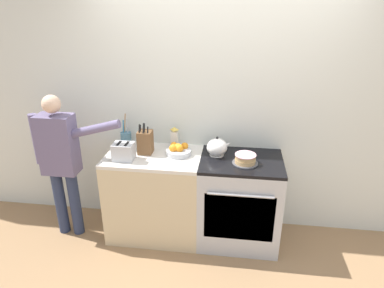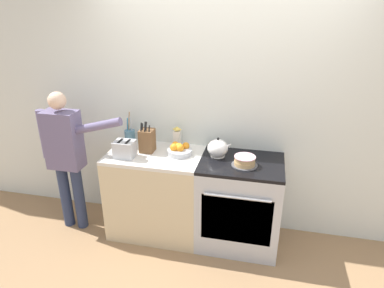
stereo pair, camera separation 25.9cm
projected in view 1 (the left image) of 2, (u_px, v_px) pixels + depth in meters
The scene contains 12 objects.
ground_plane at pixel (212, 255), 3.32m from camera, with size 16.00×16.00×0.00m, color #93704C.
wall_back at pixel (221, 108), 3.38m from camera, with size 8.00×0.04×2.60m.
counter_cabinet at pixel (155, 195), 3.49m from camera, with size 0.92×0.61×0.89m.
stove_range at pixel (239, 201), 3.39m from camera, with size 0.78×0.64×0.89m.
layer_cake at pixel (245, 159), 3.13m from camera, with size 0.24×0.24×0.09m.
tea_kettle at pixel (217, 147), 3.28m from camera, with size 0.24×0.20×0.19m.
knife_block at pixel (145, 142), 3.32m from camera, with size 0.13×0.14×0.32m.
utensil_crock at pixel (126, 138), 3.50m from camera, with size 0.11×0.11×0.34m.
fruit_bowl at pixel (178, 150), 3.31m from camera, with size 0.24×0.24×0.12m.
toaster at pixel (123, 152), 3.19m from camera, with size 0.21×0.15×0.17m.
milk_carton at pixel (175, 138), 3.45m from camera, with size 0.07×0.07×0.22m.
person_baker at pixel (61, 156), 3.31m from camera, with size 0.89×0.20×1.49m.
Camera 1 is at (0.15, -2.62, 2.30)m, focal length 32.00 mm.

